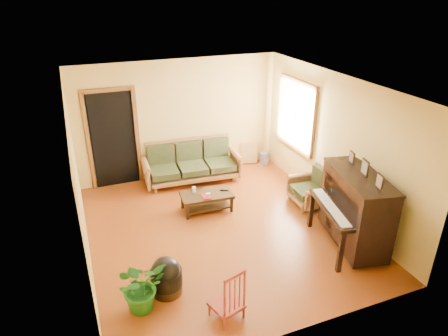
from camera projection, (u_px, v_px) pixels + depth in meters
name	position (u px, v px, depth m)	size (l,w,h in m)	color
floor	(221.00, 229.00, 7.17)	(5.00, 5.00, 0.00)	#63290D
doorway	(113.00, 140.00, 8.34)	(1.08, 0.16, 2.05)	black
window	(297.00, 115.00, 8.36)	(0.12, 1.36, 1.46)	white
sofa	(192.00, 163.00, 8.70)	(2.09, 0.87, 0.89)	brown
coffee_table	(207.00, 202.00, 7.70)	(0.97, 0.53, 0.35)	black
armchair	(309.00, 187.00, 7.82)	(0.73, 0.77, 0.77)	brown
piano	(355.00, 211.00, 6.48)	(0.87, 1.48, 1.30)	black
footstool	(166.00, 280.00, 5.63)	(0.45, 0.45, 0.43)	black
red_chair	(227.00, 293.00, 5.13)	(0.37, 0.41, 0.80)	maroon
leaning_frame	(248.00, 153.00, 9.64)	(0.42, 0.09, 0.56)	gold
ceramic_crock	(264.00, 158.00, 9.71)	(0.22, 0.22, 0.28)	#314293
potted_plant	(141.00, 286.00, 5.30)	(0.66, 0.57, 0.73)	#1C5E1B
book	(202.00, 197.00, 7.48)	(0.16, 0.21, 0.02)	maroon
candle	(194.00, 190.00, 7.65)	(0.07, 0.07, 0.12)	white
glass_jar	(208.00, 195.00, 7.52)	(0.09, 0.09, 0.06)	silver
remote	(224.00, 190.00, 7.74)	(0.16, 0.04, 0.02)	black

